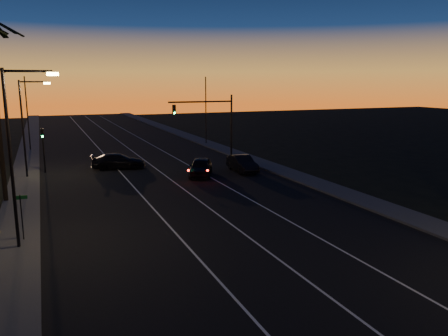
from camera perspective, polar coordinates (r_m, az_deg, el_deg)
name	(u,v)px	position (r m, az deg, el deg)	size (l,w,h in m)	color
road	(173,187)	(35.61, -6.63, -2.42)	(20.00, 170.00, 0.01)	black
sidewalk_left	(22,200)	(34.36, -24.91, -3.79)	(2.40, 170.00, 0.16)	#3C3C3A
sidewalk_right	(293,175)	(40.06, 8.94, -0.85)	(2.40, 170.00, 0.16)	#3C3C3A
lane_stripe_left	(136,190)	(34.93, -11.36, -2.82)	(0.12, 160.00, 0.01)	silver
lane_stripe_mid	(179,186)	(35.75, -5.86, -2.34)	(0.12, 160.00, 0.01)	silver
lane_stripe_right	(219,182)	(36.88, -0.65, -1.86)	(0.12, 160.00, 0.01)	silver
streetlight_left_near	(16,145)	(23.53, -25.52, 2.72)	(2.55, 0.26, 9.00)	black
streetlight_left_far	(26,121)	(41.45, -24.42, 5.66)	(2.55, 0.26, 8.50)	black
street_sign	(21,212)	(25.25, -24.95, -5.25)	(0.70, 0.06, 2.60)	black
signal_mast	(211,116)	(46.51, -1.71, 6.80)	(7.10, 0.41, 7.00)	black
signal_post	(43,142)	(43.63, -22.57, 3.16)	(0.28, 0.37, 4.20)	black
far_pole_left	(27,114)	(58.45, -24.29, 6.44)	(0.14, 0.14, 9.00)	black
far_pole_right	(206,111)	(59.09, -2.39, 7.46)	(0.14, 0.14, 9.00)	black
lead_car	(201,167)	(39.29, -3.06, 0.13)	(3.82, 5.53, 1.61)	black
right_car	(242,164)	(41.16, 2.40, 0.59)	(1.84, 4.71, 1.53)	black
cross_car	(118,161)	(43.69, -13.64, 0.88)	(5.44, 3.02, 1.49)	black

